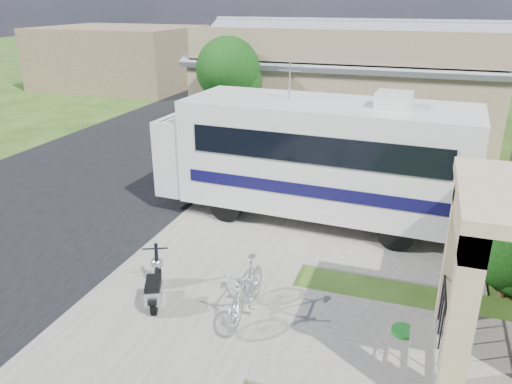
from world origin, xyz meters
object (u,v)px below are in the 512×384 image
(bicycle, at_px, (246,292))
(van, at_px, (260,86))
(motorhome, at_px, (314,155))
(garden_hose, at_px, (403,335))
(pickup_truck, at_px, (215,112))
(scooter, at_px, (155,285))

(bicycle, height_order, van, van)
(motorhome, xyz_separation_m, garden_hose, (2.81, -4.86, -1.77))
(bicycle, height_order, pickup_truck, pickup_truck)
(scooter, height_order, garden_hose, scooter)
(bicycle, distance_m, garden_hose, 3.02)
(bicycle, bearing_deg, van, 107.83)
(pickup_truck, xyz_separation_m, van, (-0.06, 7.10, 0.12))
(bicycle, xyz_separation_m, pickup_truck, (-6.66, 14.14, 0.15))
(scooter, relative_size, pickup_truck, 0.27)
(pickup_truck, bearing_deg, scooter, 102.95)
(motorhome, bearing_deg, bicycle, -88.86)
(motorhome, relative_size, scooter, 6.03)
(bicycle, bearing_deg, scooter, -175.38)
(pickup_truck, height_order, van, van)
(van, bearing_deg, garden_hose, -74.62)
(scooter, relative_size, van, 0.25)
(pickup_truck, relative_size, garden_hose, 11.78)
(motorhome, distance_m, garden_hose, 5.88)
(pickup_truck, distance_m, van, 7.10)
(bicycle, distance_m, pickup_truck, 15.63)
(van, distance_m, garden_hose, 23.10)
(scooter, bearing_deg, garden_hose, -19.53)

